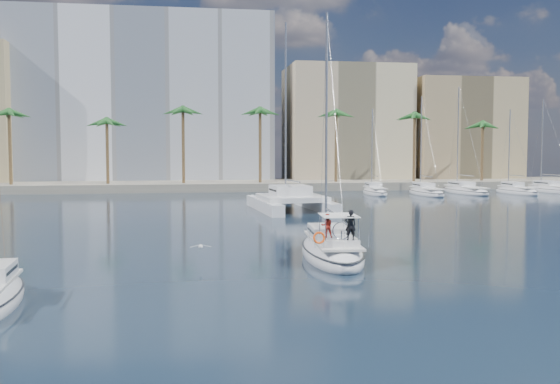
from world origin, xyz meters
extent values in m
plane|color=black|center=(0.00, 0.00, 0.00)|extent=(160.00, 160.00, 0.00)
cube|color=gray|center=(0.00, 61.00, 0.60)|extent=(120.00, 14.00, 1.20)
cube|color=white|center=(-12.00, 73.00, 14.00)|extent=(42.00, 16.00, 28.00)
cube|color=beige|center=(22.00, 70.00, 10.00)|extent=(20.00, 14.00, 20.00)
cube|color=tan|center=(42.00, 68.00, 9.00)|extent=(18.00, 12.00, 18.00)
cylinder|color=brown|center=(0.00, 57.00, 5.25)|extent=(0.44, 0.44, 10.50)
sphere|color=#215A23|center=(0.00, 57.00, 10.50)|extent=(3.60, 3.60, 3.60)
cylinder|color=brown|center=(34.00, 57.00, 5.25)|extent=(0.44, 0.44, 10.50)
sphere|color=#215A23|center=(34.00, 57.00, 10.50)|extent=(3.60, 3.60, 3.60)
ellipsoid|color=white|center=(2.53, -0.18, 0.30)|extent=(3.87, 10.10, 2.05)
ellipsoid|color=black|center=(2.53, -0.18, 0.59)|extent=(3.91, 10.19, 0.18)
cube|color=silver|center=(2.51, -0.37, 1.08)|extent=(2.78, 7.56, 0.12)
cube|color=silver|center=(2.60, 0.76, 1.44)|extent=(2.35, 3.38, 0.60)
cube|color=black|center=(2.60, 0.76, 1.46)|extent=(2.34, 3.00, 0.14)
cylinder|color=#B7BABF|center=(2.68, 1.90, 7.63)|extent=(0.15, 0.15, 12.97)
cylinder|color=#B7BABF|center=(2.53, -0.09, 2.64)|extent=(0.40, 3.99, 0.11)
cube|color=silver|center=(2.37, -2.27, 1.32)|extent=(2.05, 2.60, 0.36)
cube|color=white|center=(2.37, -2.37, 2.69)|extent=(2.05, 2.60, 0.04)
torus|color=silver|center=(2.30, -3.22, 1.99)|extent=(0.96, 0.13, 0.96)
torus|color=#FD4D0D|center=(1.07, -3.51, 1.69)|extent=(0.64, 0.24, 0.64)
imported|color=black|center=(2.75, -3.33, 2.29)|extent=(0.59, 0.40, 1.58)
imported|color=#B0261B|center=(1.77, -2.21, 2.14)|extent=(0.64, 0.52, 1.27)
cube|color=white|center=(2.30, 27.35, 0.55)|extent=(2.14, 13.21, 1.10)
cube|color=white|center=(7.66, 27.74, 0.55)|extent=(2.14, 13.21, 1.10)
cube|color=silver|center=(5.02, 26.89, 1.30)|extent=(6.48, 7.64, 0.50)
cube|color=silver|center=(4.98, 27.55, 2.00)|extent=(3.89, 4.19, 1.00)
cube|color=black|center=(4.98, 27.55, 2.05)|extent=(3.87, 3.67, 0.18)
cylinder|color=#B7BABF|center=(4.84, 29.51, 10.27)|extent=(0.18, 0.18, 17.54)
ellipsoid|color=silver|center=(-4.81, -0.47, 0.91)|extent=(0.23, 0.44, 0.21)
sphere|color=silver|center=(-4.81, -0.26, 0.93)|extent=(0.12, 0.12, 0.12)
cube|color=gray|center=(-5.13, -0.47, 0.94)|extent=(0.51, 0.18, 0.12)
cube|color=gray|center=(-4.49, -0.47, 0.94)|extent=(0.51, 0.18, 0.12)
camera|label=1|loc=(-5.75, -34.12, 6.21)|focal=40.00mm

